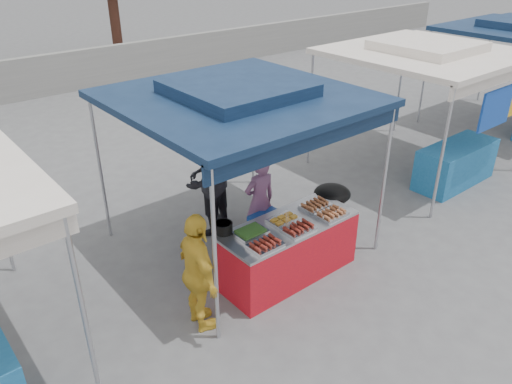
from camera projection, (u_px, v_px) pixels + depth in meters
ground_plane at (282, 271)px, 7.25m from camera, size 80.00×80.00×0.00m
back_wall at (28, 78)px, 14.48m from camera, size 40.00×0.25×1.20m
main_canopy at (239, 97)px, 6.81m from camera, size 3.20×3.20×2.57m
neighbor_stall_right at (440, 97)px, 9.44m from camera, size 3.20×3.20×2.57m
vendor_table at (288, 249)px, 6.99m from camera, size 2.00×0.80×0.85m
food_tray_fl at (265, 245)px, 6.26m from camera, size 0.42×0.30×0.07m
food_tray_fm at (298, 229)px, 6.59m from camera, size 0.42×0.30×0.07m
food_tray_fr at (332, 214)px, 6.94m from camera, size 0.42×0.30×0.07m
food_tray_bl at (251, 232)px, 6.52m from camera, size 0.42×0.30×0.07m
food_tray_bm at (284, 220)px, 6.81m from camera, size 0.42×0.30×0.07m
food_tray_br at (316, 205)px, 7.16m from camera, size 0.42×0.30×0.07m
cooking_pot at (223, 228)px, 6.55m from camera, size 0.25×0.25×0.14m
skewer_cup at (287, 228)px, 6.59m from camera, size 0.08×0.08×0.10m
wok_burner at (331, 208)px, 7.75m from camera, size 0.57×0.57×0.95m
crate_left at (237, 256)px, 7.30m from camera, size 0.55×0.39×0.33m
crate_right at (267, 241)px, 7.65m from camera, size 0.54×0.37×0.32m
crate_stacked at (267, 224)px, 7.50m from camera, size 0.50×0.35×0.30m
vendor_woman at (260, 201)px, 7.62m from camera, size 0.56×0.41×1.45m
helper_man at (205, 179)px, 7.83m from camera, size 1.12×1.03×1.85m
customer_person at (199, 274)px, 5.89m from camera, size 0.54×0.98×1.58m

